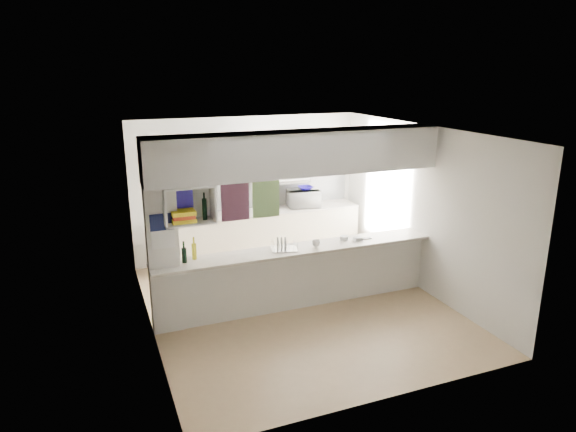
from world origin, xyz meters
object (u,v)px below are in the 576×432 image
microwave (304,198)px  wine_bottles (189,253)px  bowl (305,188)px  dish_rack (284,244)px

microwave → wine_bottles: (-2.54, -2.02, -0.05)m
microwave → bowl: (0.03, -0.01, 0.20)m
bowl → wine_bottles: size_ratio=0.87×
microwave → bowl: 0.20m
wine_bottles → dish_rack: bearing=-2.3°
bowl → dish_rack: 2.42m
bowl → dish_rack: (-1.22, -2.06, -0.28)m
microwave → wine_bottles: microwave is taller
dish_rack → wine_bottles: 1.34m
dish_rack → bowl: bearing=73.2°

